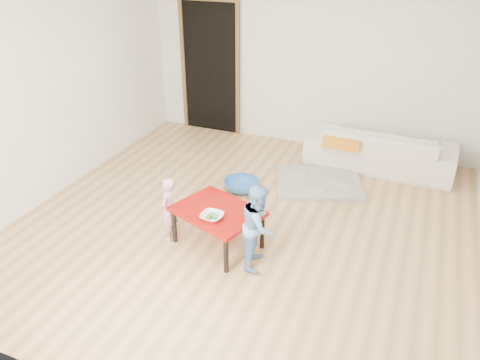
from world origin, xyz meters
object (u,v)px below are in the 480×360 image
Objects in this scene: red_table at (218,227)px; child_pink at (168,209)px; bowl at (212,217)px; child_blue at (259,226)px; basin at (241,185)px; sofa at (380,148)px.

red_table is 0.56m from child_pink.
bowl is (0.02, -0.18, 0.24)m from red_table.
child_blue reaches higher than basin.
bowl is 0.25× the size of child_blue.
sofa is at bearing 62.75° from red_table.
red_table is 3.83× the size of bowl.
sofa is 2.07m from basin.
child_blue is (1.04, -0.05, 0.08)m from child_pink.
bowl is 1.44m from basin.
sofa reaches higher than bowl.
child_blue is at bearing -61.49° from basin.
basin is (-1.54, -1.37, -0.22)m from sofa.
child_blue is at bearing 4.77° from bowl.
child_pink is (-0.56, 0.09, -0.10)m from bowl.
child_blue reaches higher than red_table.
child_blue reaches higher than child_pink.
child_pink is at bearing 57.29° from sofa.
sofa reaches higher than red_table.
red_table reaches higher than basin.
child_pink is at bearing 77.88° from child_blue.
sofa is at bearing 64.67° from bowl.
sofa is at bearing 41.79° from basin.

